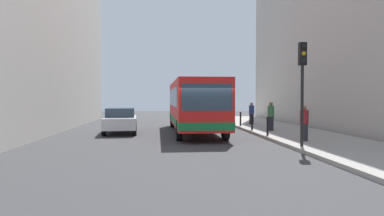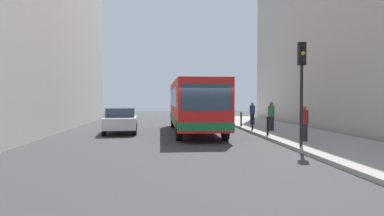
# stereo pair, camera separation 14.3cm
# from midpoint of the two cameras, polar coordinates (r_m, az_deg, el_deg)

# --- Properties ---
(ground_plane) EXTENTS (80.00, 80.00, 0.00)m
(ground_plane) POSITION_cam_midpoint_polar(r_m,az_deg,el_deg) (16.44, 1.74, -5.57)
(ground_plane) COLOR #38383A
(sidewalk) EXTENTS (4.40, 40.00, 0.15)m
(sidewalk) POSITION_cam_midpoint_polar(r_m,az_deg,el_deg) (17.90, 19.23, -4.83)
(sidewalk) COLOR #9E9991
(sidewalk) RESTS_ON ground
(bus) EXTENTS (2.61, 11.04, 3.00)m
(bus) POSITION_cam_midpoint_polar(r_m,az_deg,el_deg) (20.92, 0.11, 0.71)
(bus) COLOR red
(bus) RESTS_ON ground
(car_beside_bus) EXTENTS (2.09, 4.51, 1.48)m
(car_beside_bus) POSITION_cam_midpoint_polar(r_m,az_deg,el_deg) (21.09, -11.74, -1.88)
(car_beside_bus) COLOR silver
(car_beside_bus) RESTS_ON ground
(traffic_light) EXTENTS (0.28, 0.33, 4.10)m
(traffic_light) POSITION_cam_midpoint_polar(r_m,az_deg,el_deg) (14.50, 17.26, 5.30)
(traffic_light) COLOR black
(traffic_light) RESTS_ON sidewalk
(bollard_near) EXTENTS (0.11, 0.11, 0.95)m
(bollard_near) POSITION_cam_midpoint_polar(r_m,az_deg,el_deg) (18.38, 11.99, -2.88)
(bollard_near) COLOR black
(bollard_near) RESTS_ON sidewalk
(bollard_mid) EXTENTS (0.11, 0.11, 0.95)m
(bollard_mid) POSITION_cam_midpoint_polar(r_m,az_deg,el_deg) (21.31, 9.57, -2.26)
(bollard_mid) COLOR black
(bollard_mid) RESTS_ON sidewalk
(bollard_far) EXTENTS (0.11, 0.11, 0.95)m
(bollard_far) POSITION_cam_midpoint_polar(r_m,az_deg,el_deg) (24.26, 7.73, -1.78)
(bollard_far) COLOR black
(bollard_far) RESTS_ON sidewalk
(pedestrian_near_signal) EXTENTS (0.38, 0.38, 1.58)m
(pedestrian_near_signal) POSITION_cam_midpoint_polar(r_m,az_deg,el_deg) (16.33, 17.55, -2.40)
(pedestrian_near_signal) COLOR #26262D
(pedestrian_near_signal) RESTS_ON sidewalk
(pedestrian_mid_sidewalk) EXTENTS (0.38, 0.38, 1.69)m
(pedestrian_mid_sidewalk) POSITION_cam_midpoint_polar(r_m,az_deg,el_deg) (21.02, 12.53, -1.32)
(pedestrian_mid_sidewalk) COLOR #26262D
(pedestrian_mid_sidewalk) RESTS_ON sidewalk
(pedestrian_far_sidewalk) EXTENTS (0.38, 0.38, 1.59)m
(pedestrian_far_sidewalk) POSITION_cam_midpoint_polar(r_m,az_deg,el_deg) (25.80, 9.50, -0.89)
(pedestrian_far_sidewalk) COLOR #26262D
(pedestrian_far_sidewalk) RESTS_ON sidewalk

